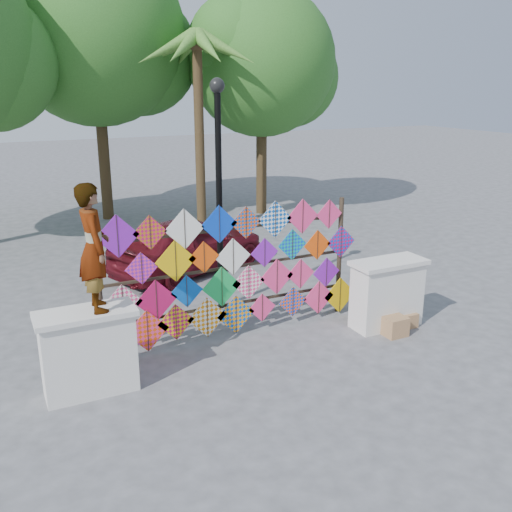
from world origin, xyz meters
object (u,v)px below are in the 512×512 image
object	(u,v)px
sedan	(189,244)
lamppost	(219,175)
kite_rack	(235,271)
vendor_woman	(94,248)

from	to	relation	value
sedan	lamppost	size ratio (longest dim) A/B	0.90
sedan	lamppost	bearing A→B (deg)	152.92
kite_rack	lamppost	bearing A→B (deg)	78.76
lamppost	sedan	bearing A→B (deg)	85.08
sedan	lamppost	world-z (taller)	lamppost
lamppost	vendor_woman	bearing A→B (deg)	-141.84
kite_rack	sedan	world-z (taller)	kite_rack
vendor_woman	kite_rack	bearing A→B (deg)	-68.48
vendor_woman	lamppost	distance (m)	3.60
kite_rack	lamppost	world-z (taller)	lamppost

